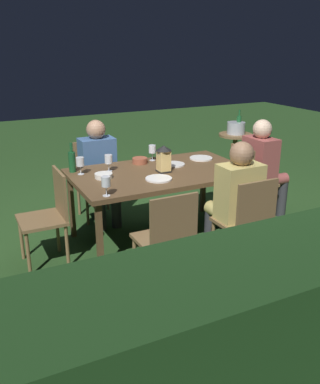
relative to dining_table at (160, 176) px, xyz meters
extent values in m
plane|color=#26471E|center=(0.00, 0.00, -0.68)|extent=(16.00, 16.00, 0.00)
cube|color=brown|center=(0.00, 0.00, 0.03)|extent=(1.73, 1.04, 0.04)
cube|color=brown|center=(-0.80, -0.45, -0.34)|extent=(0.05, 0.05, 0.69)
cube|color=brown|center=(0.80, -0.45, -0.34)|extent=(0.05, 0.05, 0.69)
cube|color=brown|center=(-0.80, 0.45, -0.34)|extent=(0.05, 0.05, 0.69)
cube|color=brown|center=(0.80, 0.45, -0.34)|extent=(0.05, 0.05, 0.69)
cube|color=brown|center=(-1.19, 0.00, -0.25)|extent=(0.40, 0.42, 0.03)
cube|color=brown|center=(-1.00, 0.00, -0.02)|extent=(0.03, 0.40, 0.42)
cylinder|color=brown|center=(-1.36, -0.18, -0.47)|extent=(0.03, 0.03, 0.42)
cylinder|color=brown|center=(-1.36, 0.18, -0.47)|extent=(0.03, 0.03, 0.42)
cylinder|color=brown|center=(-1.02, -0.18, -0.47)|extent=(0.03, 0.03, 0.42)
cylinder|color=brown|center=(-1.02, 0.18, -0.47)|extent=(0.03, 0.03, 0.42)
cube|color=#9E4C47|center=(-1.25, 0.00, 0.02)|extent=(0.24, 0.38, 0.50)
sphere|color=beige|center=(-1.25, 0.00, 0.36)|extent=(0.21, 0.21, 0.21)
cylinder|color=#9E4C47|center=(-1.39, -0.09, -0.22)|extent=(0.36, 0.13, 0.13)
cylinder|color=#9E4C47|center=(-1.39, 0.09, -0.22)|extent=(0.36, 0.13, 0.13)
cylinder|color=#333338|center=(-1.55, -0.09, -0.46)|extent=(0.11, 0.11, 0.45)
cylinder|color=#333338|center=(-1.55, 0.09, -0.46)|extent=(0.11, 0.11, 0.45)
cube|color=brown|center=(-0.39, 0.84, -0.25)|extent=(0.42, 0.40, 0.03)
cube|color=brown|center=(-0.39, 1.03, -0.02)|extent=(0.40, 0.02, 0.42)
cylinder|color=brown|center=(-0.21, 0.67, -0.47)|extent=(0.03, 0.03, 0.42)
cylinder|color=brown|center=(-0.57, 0.67, -0.47)|extent=(0.03, 0.03, 0.42)
cylinder|color=brown|center=(-0.21, 1.01, -0.47)|extent=(0.03, 0.03, 0.42)
cylinder|color=brown|center=(-0.57, 1.01, -0.47)|extent=(0.03, 0.03, 0.42)
cube|color=tan|center=(-0.39, 0.78, 0.02)|extent=(0.38, 0.24, 0.50)
sphere|color=#997051|center=(-0.39, 0.78, 0.36)|extent=(0.21, 0.21, 0.21)
cylinder|color=tan|center=(-0.30, 0.64, -0.22)|extent=(0.13, 0.36, 0.13)
cylinder|color=tan|center=(-0.48, 0.64, -0.22)|extent=(0.13, 0.36, 0.13)
cylinder|color=#333338|center=(-0.30, 0.48, -0.46)|extent=(0.11, 0.11, 0.45)
cylinder|color=#333338|center=(-0.48, 0.48, -0.46)|extent=(0.11, 0.11, 0.45)
cube|color=brown|center=(1.19, 0.00, -0.25)|extent=(0.40, 0.42, 0.03)
cube|color=brown|center=(1.00, 0.00, -0.02)|extent=(0.03, 0.40, 0.42)
cylinder|color=brown|center=(1.36, 0.18, -0.47)|extent=(0.03, 0.03, 0.42)
cylinder|color=brown|center=(1.36, -0.18, -0.47)|extent=(0.03, 0.03, 0.42)
cylinder|color=brown|center=(1.02, 0.18, -0.47)|extent=(0.03, 0.03, 0.42)
cylinder|color=brown|center=(1.02, -0.18, -0.47)|extent=(0.03, 0.03, 0.42)
cube|color=brown|center=(0.39, -0.84, -0.25)|extent=(0.42, 0.40, 0.03)
cube|color=brown|center=(0.39, -1.03, -0.02)|extent=(0.40, 0.02, 0.42)
cylinder|color=brown|center=(0.21, -0.67, -0.47)|extent=(0.03, 0.03, 0.42)
cylinder|color=brown|center=(0.57, -0.67, -0.47)|extent=(0.03, 0.03, 0.42)
cylinder|color=brown|center=(0.21, -1.01, -0.47)|extent=(0.03, 0.03, 0.42)
cylinder|color=brown|center=(0.57, -1.01, -0.47)|extent=(0.03, 0.03, 0.42)
cube|color=#426699|center=(0.39, -0.78, 0.02)|extent=(0.38, 0.24, 0.50)
sphere|color=tan|center=(0.39, -0.78, 0.36)|extent=(0.21, 0.21, 0.21)
cylinder|color=#426699|center=(0.30, -0.64, -0.22)|extent=(0.13, 0.36, 0.13)
cylinder|color=#426699|center=(0.48, -0.64, -0.22)|extent=(0.13, 0.36, 0.13)
cylinder|color=#333338|center=(0.30, -0.48, -0.46)|extent=(0.11, 0.11, 0.45)
cylinder|color=#333338|center=(0.48, -0.48, -0.46)|extent=(0.11, 0.11, 0.45)
cube|color=brown|center=(0.39, 0.84, -0.25)|extent=(0.42, 0.40, 0.03)
cube|color=brown|center=(0.39, 1.03, -0.02)|extent=(0.40, 0.02, 0.42)
cylinder|color=brown|center=(0.57, 0.67, -0.47)|extent=(0.03, 0.03, 0.42)
cylinder|color=brown|center=(0.21, 0.67, -0.47)|extent=(0.03, 0.03, 0.42)
cylinder|color=brown|center=(0.57, 1.01, -0.47)|extent=(0.03, 0.03, 0.42)
cylinder|color=brown|center=(0.21, 1.01, -0.47)|extent=(0.03, 0.03, 0.42)
cube|color=black|center=(-0.02, 0.04, 0.06)|extent=(0.12, 0.12, 0.01)
cube|color=#F9D17A|center=(-0.02, 0.04, 0.17)|extent=(0.11, 0.11, 0.20)
cone|color=black|center=(-0.02, 0.04, 0.29)|extent=(0.15, 0.15, 0.05)
cylinder|color=#195128|center=(0.78, -0.36, 0.15)|extent=(0.07, 0.07, 0.20)
cylinder|color=#195128|center=(0.78, -0.36, 0.30)|extent=(0.03, 0.03, 0.09)
cylinder|color=silver|center=(0.72, 0.44, 0.05)|extent=(0.06, 0.06, 0.00)
cylinder|color=silver|center=(0.72, 0.44, 0.10)|extent=(0.01, 0.01, 0.08)
cylinder|color=silver|center=(0.72, 0.44, 0.18)|extent=(0.08, 0.08, 0.08)
cylinder|color=maroon|center=(0.72, 0.44, 0.15)|extent=(0.07, 0.07, 0.03)
cylinder|color=silver|center=(0.46, -0.22, 0.05)|extent=(0.06, 0.06, 0.00)
cylinder|color=silver|center=(0.46, -0.22, 0.10)|extent=(0.01, 0.01, 0.08)
cylinder|color=silver|center=(0.46, -0.22, 0.18)|extent=(0.08, 0.08, 0.08)
cylinder|color=maroon|center=(0.46, -0.22, 0.15)|extent=(0.07, 0.07, 0.03)
cylinder|color=silver|center=(0.73, -0.25, 0.05)|extent=(0.06, 0.06, 0.00)
cylinder|color=silver|center=(0.73, -0.25, 0.10)|extent=(0.01, 0.01, 0.08)
cylinder|color=silver|center=(0.73, -0.25, 0.18)|extent=(0.08, 0.08, 0.08)
cylinder|color=maroon|center=(0.73, -0.25, 0.15)|extent=(0.07, 0.07, 0.03)
cylinder|color=silver|center=(-0.10, -0.40, 0.05)|extent=(0.06, 0.06, 0.00)
cylinder|color=silver|center=(-0.10, -0.40, 0.10)|extent=(0.01, 0.01, 0.08)
cylinder|color=silver|center=(-0.10, -0.40, 0.18)|extent=(0.08, 0.08, 0.08)
cylinder|color=maroon|center=(-0.10, -0.40, 0.15)|extent=(0.07, 0.07, 0.03)
cylinder|color=silver|center=(-0.22, -0.13, 0.06)|extent=(0.24, 0.24, 0.01)
cylinder|color=white|center=(0.13, 0.23, 0.06)|extent=(0.25, 0.25, 0.01)
cylinder|color=white|center=(-0.61, -0.22, 0.06)|extent=(0.25, 0.25, 0.01)
cylinder|color=#9E5138|center=(0.06, -0.35, 0.08)|extent=(0.16, 0.16, 0.06)
cylinder|color=#424C1E|center=(0.06, -0.35, 0.09)|extent=(0.13, 0.13, 0.02)
cylinder|color=silver|center=(0.57, -0.04, 0.07)|extent=(0.17, 0.17, 0.04)
cylinder|color=tan|center=(0.57, -0.04, 0.08)|extent=(0.14, 0.14, 0.01)
cylinder|color=brown|center=(-1.90, -1.35, -0.02)|extent=(0.49, 0.49, 0.03)
cylinder|color=brown|center=(-1.90, -1.35, -0.36)|extent=(0.07, 0.07, 0.65)
cylinder|color=brown|center=(-1.90, -1.35, -0.67)|extent=(0.36, 0.36, 0.02)
cylinder|color=#B2B7BF|center=(-1.90, -1.35, 0.09)|extent=(0.26, 0.26, 0.17)
cylinder|color=white|center=(-1.90, -1.35, 0.13)|extent=(0.23, 0.23, 0.04)
cylinder|color=#1E5B2D|center=(-1.94, -1.35, 0.17)|extent=(0.07, 0.07, 0.16)
cylinder|color=#1E5B2D|center=(-1.94, -1.35, 0.30)|extent=(0.03, 0.03, 0.09)
sphere|color=#193816|center=(1.71, 1.56, -0.23)|extent=(0.53, 0.53, 0.53)
camera|label=1|loc=(1.77, 3.58, 1.25)|focal=39.38mm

